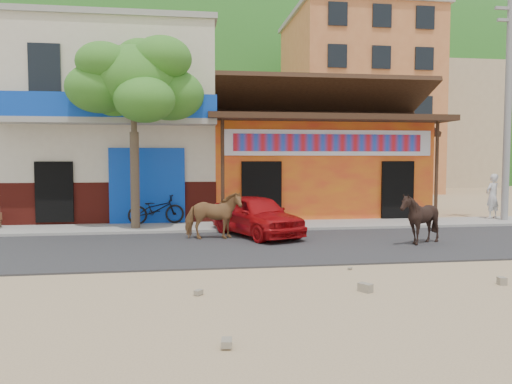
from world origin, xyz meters
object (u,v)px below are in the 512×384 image
Objects in this scene: tree at (134,132)px; cow_tan at (213,216)px; scooter at (156,209)px; pedestrian at (492,196)px; cow_dark at (420,219)px; utility_pole at (508,106)px; red_car at (256,215)px.

tree is 3.96m from cow_tan.
pedestrian reaches higher than scooter.
scooter is 1.15× the size of pedestrian.
utility_pole is at bearing 140.68° from cow_dark.
cow_dark is 6.59m from pedestrian.
tree is 4.43× the size of cow_dark.
pedestrian is (-0.20, 0.43, -3.19)m from utility_pole.
utility_pole is 4.30× the size of scooter.
cow_tan is at bearing -42.18° from tree.
scooter is at bearing 117.16° from red_car.
pedestrian is (12.60, 0.63, -2.19)m from tree.
tree is at bearing 49.21° from cow_tan.
cow_tan is 10.64m from pedestrian.
utility_pole is 12.71m from scooter.
cow_tan is (-10.48, -2.30, -3.42)m from utility_pole.
cow_dark is 0.83× the size of pedestrian.
scooter is at bearing -20.90° from pedestrian.
cow_dark is at bearing -25.88° from tree.
utility_pole reaches higher than tree.
red_car is (-9.20, -1.85, -3.48)m from utility_pole.
utility_pole is 4.93× the size of pedestrian.
cow_dark is 4.55m from red_car.
cow_dark is 0.38× the size of red_car.
scooter is (-7.05, 4.54, -0.11)m from cow_dark.
tree is 8.84m from cow_dark.
cow_dark is (5.33, -1.61, 0.01)m from cow_tan.
pedestrian is at bearing -9.17° from red_car.
red_car is 3.89m from scooter.
tree is 4.67m from red_car.
red_car is 1.91× the size of scooter.
pedestrian is (4.95, 4.34, 0.21)m from cow_dark.
cow_tan is at bearing 176.34° from red_car.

